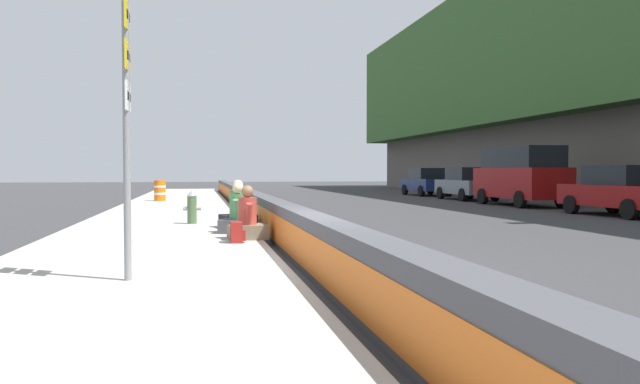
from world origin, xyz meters
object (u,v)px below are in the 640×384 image
Objects in this scene: construction_barrel at (160,190)px; parked_car_midline at (467,184)px; backpack at (237,233)px; seated_person_middle at (238,217)px; parked_car_third at (622,191)px; seated_person_rear at (238,213)px; parked_car_far at (426,182)px; route_sign_post at (127,113)px; parked_car_fourth at (521,175)px; fire_hydrant at (192,207)px; seated_person_foreground at (248,222)px.

parked_car_midline is at bearing -86.97° from construction_barrel.
construction_barrel reaches higher than backpack.
seated_person_middle is 1.17× the size of construction_barrel.
construction_barrel is 0.21× the size of parked_car_third.
parked_car_far reaches higher than seated_person_rear.
route_sign_post is 0.79× the size of parked_car_third.
parked_car_far is at bearing -66.37° from construction_barrel.
seated_person_rear is 2.90× the size of backpack.
seated_person_middle is 16.87m from parked_car_fourth.
fire_hydrant is 13.11m from construction_barrel.
parked_car_midline is at bearing 0.25° from parked_car_third.
parked_car_third is at bearing -179.75° from parked_car_midline.
construction_barrel is 0.21× the size of parked_car_midline.
seated_person_rear is (7.07, -1.81, -1.73)m from route_sign_post.
parked_car_fourth is at bearing -41.42° from route_sign_post.
seated_person_rear reaches higher than seated_person_foreground.
fire_hydrant is at bearing 16.24° from seated_person_foreground.
backpack is 0.09× the size of parked_car_midline.
parked_car_fourth is at bearing -107.17° from construction_barrel.
fire_hydrant is at bearing 120.48° from parked_car_fourth.
route_sign_post is 6.28m from seated_person_middle.
route_sign_post reaches higher than construction_barrel.
seated_person_foreground is 2.71× the size of backpack.
seated_person_rear is 1.22× the size of construction_barrel.
parked_car_far is (6.85, -15.66, 0.24)m from construction_barrel.
parked_car_midline is (11.99, 0.05, 0.00)m from parked_car_third.
parked_car_third is at bearing -82.53° from fire_hydrant.
seated_person_rear is 0.23× the size of parked_car_fourth.
parked_car_third reaches higher than seated_person_middle.
parked_car_far is at bearing -27.60° from route_sign_post.
seated_person_rear is 14.59m from construction_barrel.
backpack is 0.08× the size of parked_car_fourth.
parked_car_midline is (15.16, -12.91, 0.36)m from seated_person_rear.
fire_hydrant is at bearing 21.58° from seated_person_middle.
parked_car_midline reaches higher than construction_barrel.
parked_car_far reaches higher than seated_person_middle.
parked_car_far is (18.01, 0.00, 0.00)m from parked_car_third.
route_sign_post reaches higher than backpack.
seated_person_rear is 3.24m from backpack.
construction_barrel is at bearing 6.94° from fire_hydrant.
fire_hydrant is 19.70m from parked_car_midline.
seated_person_middle reaches higher than seated_person_foreground.
parked_car_fourth is (10.82, -12.91, 0.87)m from seated_person_middle.
parked_car_third reaches higher than construction_barrel.
construction_barrel reaches higher than fire_hydrant.
parked_car_third is (10.24, -14.77, -1.37)m from route_sign_post.
backpack is at bearing -22.47° from route_sign_post.
fire_hydrant is at bearing -4.76° from route_sign_post.
parked_car_far reaches higher than backpack.
seated_person_foreground is 1.31m from seated_person_middle.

